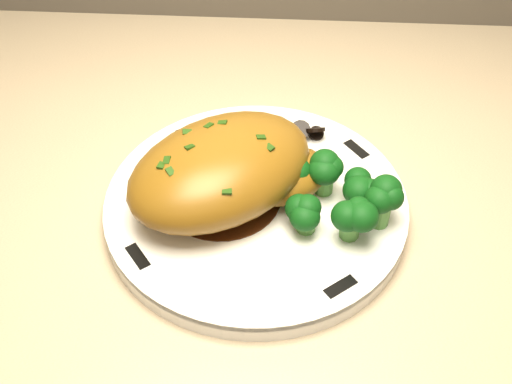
# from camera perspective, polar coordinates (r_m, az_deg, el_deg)

# --- Properties ---
(counter) EXTENTS (1.87, 0.64, 0.93)m
(counter) POSITION_cam_1_polar(r_m,az_deg,el_deg) (1.00, 0.72, -14.73)
(counter) COLOR brown
(counter) RESTS_ON ground
(plate) EXTENTS (0.37, 0.37, 0.02)m
(plate) POSITION_cam_1_polar(r_m,az_deg,el_deg) (0.63, -0.00, -1.27)
(plate) COLOR white
(plate) RESTS_ON counter
(rim_accent_0) EXTENTS (0.03, 0.03, 0.00)m
(rim_accent_0) POSITION_cam_1_polar(r_m,az_deg,el_deg) (0.69, 8.91, 3.76)
(rim_accent_0) COLOR black
(rim_accent_0) RESTS_ON plate
(rim_accent_1) EXTENTS (0.03, 0.03, 0.00)m
(rim_accent_1) POSITION_cam_1_polar(r_m,az_deg,el_deg) (0.71, -5.92, 5.58)
(rim_accent_1) COLOR black
(rim_accent_1) RESTS_ON plate
(rim_accent_2) EXTENTS (0.03, 0.03, 0.00)m
(rim_accent_2) POSITION_cam_1_polar(r_m,az_deg,el_deg) (0.59, -10.47, -5.67)
(rim_accent_2) COLOR black
(rim_accent_2) RESTS_ON plate
(rim_accent_3) EXTENTS (0.03, 0.03, 0.00)m
(rim_accent_3) POSITION_cam_1_polar(r_m,az_deg,el_deg) (0.56, 7.52, -8.37)
(rim_accent_3) COLOR black
(rim_accent_3) RESTS_ON plate
(gravy_pool) EXTENTS (0.12, 0.12, 0.00)m
(gravy_pool) POSITION_cam_1_polar(r_m,az_deg,el_deg) (0.63, -3.02, -0.43)
(gravy_pool) COLOR #38190A
(gravy_pool) RESTS_ON plate
(chicken_breast) EXTENTS (0.23, 0.22, 0.07)m
(chicken_breast) POSITION_cam_1_polar(r_m,az_deg,el_deg) (0.60, -2.45, 1.93)
(chicken_breast) COLOR #8C5C18
(chicken_breast) RESTS_ON plate
(mushroom_pile) EXTENTS (0.10, 0.08, 0.03)m
(mushroom_pile) POSITION_cam_1_polar(r_m,az_deg,el_deg) (0.67, 1.74, 3.57)
(mushroom_pile) COLOR black
(mushroom_pile) RESTS_ON plate
(broccoli_florets) EXTENTS (0.11, 0.08, 0.04)m
(broccoli_florets) POSITION_cam_1_polar(r_m,az_deg,el_deg) (0.60, 7.09, -0.34)
(broccoli_florets) COLOR #51923E
(broccoli_florets) RESTS_ON plate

